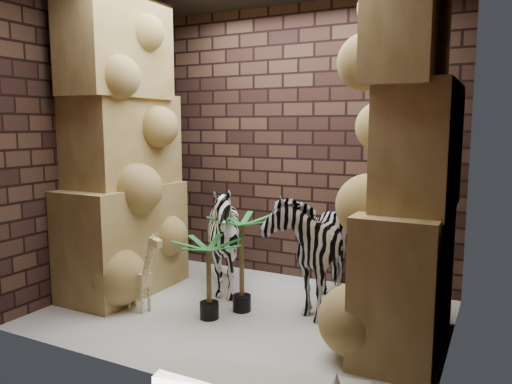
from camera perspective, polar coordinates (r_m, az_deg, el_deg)
The scene contains 13 objects.
floor at distance 4.61m, azimuth -1.45°, elevation -14.01°, with size 3.50×3.50×0.00m, color silver.
wall_back at distance 5.42m, azimuth 4.85°, elevation 5.52°, with size 3.50×3.50×0.00m, color black.
wall_front at distance 3.25m, azimuth -12.14°, elevation 3.87°, with size 3.50×3.50×0.00m, color black.
wall_left at distance 5.35m, azimuth -18.28°, elevation 5.13°, with size 3.00×3.00×0.00m, color black.
wall_right at distance 3.78m, azimuth 22.55°, elevation 3.98°, with size 3.00×3.00×0.00m, color black.
rock_pillar_left at distance 5.11m, azimuth -15.51°, elevation 5.13°, with size 0.68×1.30×3.00m, color tan, non-canonical shape.
rock_pillar_right at distance 3.82m, azimuth 17.60°, elevation 4.24°, with size 0.58×1.25×3.00m, color tan, non-canonical shape.
zebra_right at distance 4.67m, azimuth 6.52°, elevation -5.18°, with size 0.61×1.13×1.34m, color white.
zebra_left at distance 4.97m, azimuth -3.70°, elevation -6.11°, with size 0.93×1.15×1.04m, color white.
giraffe_toy at distance 4.70m, azimuth -13.63°, elevation -8.72°, with size 0.41×0.14×0.79m, color beige, non-canonical shape.
palm_front at distance 4.53m, azimuth -1.68°, elevation -8.29°, with size 0.36×0.36×0.91m, color #1E5D2D, non-canonical shape.
palm_back at distance 4.41m, azimuth -5.52°, elevation -10.06°, with size 0.36×0.36×0.73m, color #1E5D2D, non-canonical shape.
surfboard at distance 3.47m, azimuth 0.58°, elevation -21.34°, with size 1.41×0.35×0.05m, color beige.
Camera 1 is at (2.05, -3.76, 1.71)m, focal length 34.27 mm.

